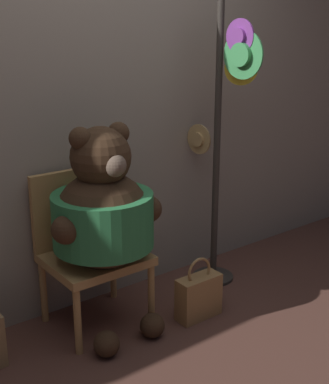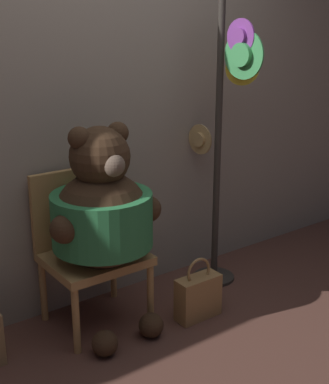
% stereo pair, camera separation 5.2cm
% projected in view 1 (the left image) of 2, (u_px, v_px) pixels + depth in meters
% --- Properties ---
extents(ground_plane, '(14.00, 14.00, 0.00)m').
position_uv_depth(ground_plane, '(168.00, 343.00, 2.97)').
color(ground_plane, brown).
extents(wall_back, '(8.00, 0.10, 2.47)m').
position_uv_depth(wall_back, '(91.00, 105.00, 3.16)').
color(wall_back, gray).
rests_on(wall_back, ground_plane).
extents(chair, '(0.54, 0.48, 0.90)m').
position_uv_depth(chair, '(88.00, 243.00, 3.10)').
color(chair, '#B2844C').
rests_on(chair, ground_plane).
extents(teddy_bear, '(0.67, 0.60, 1.20)m').
position_uv_depth(teddy_bear, '(103.00, 214.00, 2.92)').
color(teddy_bear, '#3D2819').
rests_on(teddy_bear, ground_plane).
extents(hat_display_rack, '(0.32, 0.58, 1.84)m').
position_uv_depth(hat_display_rack, '(225.00, 130.00, 3.38)').
color(hat_display_rack, '#332D28').
rests_on(hat_display_rack, ground_plane).
extents(handbag_on_ground, '(0.28, 0.12, 0.39)m').
position_uv_depth(handbag_on_ground, '(199.00, 296.00, 3.20)').
color(handbag_on_ground, '#A87A47').
rests_on(handbag_on_ground, ground_plane).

